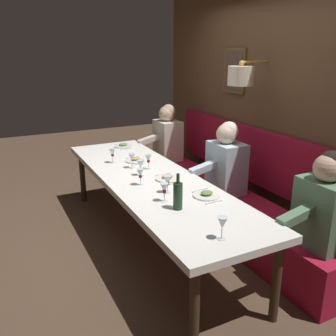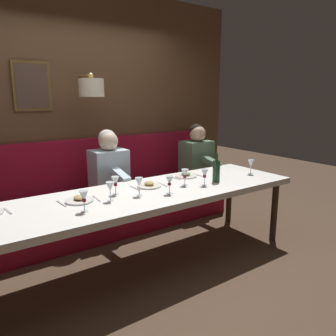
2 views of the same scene
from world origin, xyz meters
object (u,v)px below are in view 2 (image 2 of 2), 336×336
object	(u,v)px
wine_glass_0	(205,174)
wine_glass_3	(139,183)
diner_nearest	(197,155)
wine_glass_5	(251,164)
wine_glass_1	(185,174)
wine_glass_2	(169,181)
wine_glass_7	(84,197)
wine_glass_4	(110,187)
diner_near	(109,167)
wine_glass_6	(115,182)
wine_bottle	(216,171)
dining_table	(146,198)

from	to	relation	value
wine_glass_0	wine_glass_3	size ratio (longest dim) A/B	1.00
diner_nearest	wine_glass_5	distance (m)	0.96
diner_nearest	wine_glass_3	distance (m)	1.74
wine_glass_1	wine_glass_2	size ratio (longest dim) A/B	1.00
wine_glass_1	wine_glass_7	bearing A→B (deg)	97.70
diner_nearest	wine_glass_7	xyz separation A→B (m)	(-1.06, 2.01, 0.04)
diner_nearest	wine_glass_4	xyz separation A→B (m)	(-0.93, 1.74, 0.04)
diner_near	wine_glass_6	bearing A→B (deg)	158.96
wine_bottle	wine_glass_4	bearing A→B (deg)	87.08
wine_glass_5	wine_bottle	xyz separation A→B (m)	(-0.03, 0.57, -0.00)
wine_glass_2	wine_glass_4	world-z (taller)	same
wine_glass_7	wine_glass_5	bearing A→B (deg)	-87.17
wine_bottle	wine_glass_5	bearing A→B (deg)	-86.65
wine_glass_0	wine_glass_6	world-z (taller)	same
dining_table	wine_glass_1	world-z (taller)	wine_glass_1
diner_nearest	diner_near	bearing A→B (deg)	90.00
wine_glass_1	wine_glass_4	bearing A→B (deg)	91.59
dining_table	wine_glass_4	size ratio (longest dim) A/B	19.11
wine_glass_4	wine_bottle	distance (m)	1.16
wine_glass_6	wine_bottle	world-z (taller)	wine_bottle
wine_glass_2	wine_glass_4	xyz separation A→B (m)	(0.12, 0.53, 0.00)
wine_glass_4	diner_nearest	bearing A→B (deg)	-61.74
wine_glass_3	wine_bottle	size ratio (longest dim) A/B	0.55
diner_nearest	wine_bottle	distance (m)	1.15
wine_glass_1	wine_glass_6	size ratio (longest dim) A/B	1.00
wine_glass_1	wine_glass_6	world-z (taller)	same
wine_glass_0	wine_glass_1	world-z (taller)	same
wine_glass_2	wine_bottle	bearing A→B (deg)	-84.60
wine_glass_4	wine_glass_6	distance (m)	0.19
wine_glass_0	wine_glass_1	size ratio (longest dim) A/B	1.00
wine_glass_0	wine_glass_5	world-z (taller)	same
wine_glass_4	wine_glass_6	bearing A→B (deg)	-39.62
wine_glass_5	wine_glass_7	world-z (taller)	same
wine_glass_0	wine_glass_4	world-z (taller)	same
wine_glass_1	wine_glass_5	bearing A→B (deg)	-93.04
dining_table	diner_near	size ratio (longest dim) A/B	3.96
diner_near	wine_glass_2	bearing A→B (deg)	-174.26
wine_glass_2	wine_glass_7	xyz separation A→B (m)	(-0.01, 0.81, -0.00)
dining_table	diner_near	bearing A→B (deg)	-2.72
wine_bottle	diner_near	bearing A→B (deg)	36.73
wine_glass_6	wine_glass_0	bearing A→B (deg)	-105.07
diner_near	wine_glass_2	xyz separation A→B (m)	(-1.05, -0.11, 0.04)
wine_glass_1	wine_glass_3	bearing A→B (deg)	93.61
wine_glass_1	wine_bottle	size ratio (longest dim) A/B	0.55
wine_glass_2	wine_glass_6	distance (m)	0.49
wine_glass_2	wine_glass_4	bearing A→B (deg)	77.27
diner_nearest	diner_near	xyz separation A→B (m)	(0.00, 1.31, 0.00)
diner_near	wine_glass_5	world-z (taller)	diner_near
wine_glass_5	wine_glass_6	size ratio (longest dim) A/B	1.00
wine_glass_0	wine_bottle	bearing A→B (deg)	-81.04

